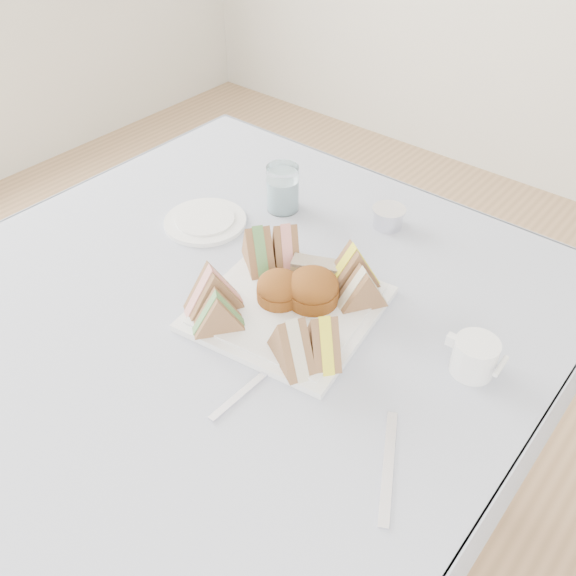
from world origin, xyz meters
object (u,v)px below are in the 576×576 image
Objects in this scene: serving_plate at (288,308)px; water_glass at (283,188)px; table at (242,431)px; creamer_jug at (475,357)px.

water_glass is (-0.21, 0.23, 0.04)m from serving_plate.
serving_plate is at bearing 19.08° from table.
table is 9.47× the size of water_glass.
table is 0.57m from creamer_jug.
creamer_jug is at bearing 5.56° from serving_plate.
table is at bearing -169.51° from serving_plate.
creamer_jug is (0.50, -0.16, -0.02)m from water_glass.
creamer_jug reaches higher than table.
serving_plate reaches higher than table.
creamer_jug is at bearing -17.52° from water_glass.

